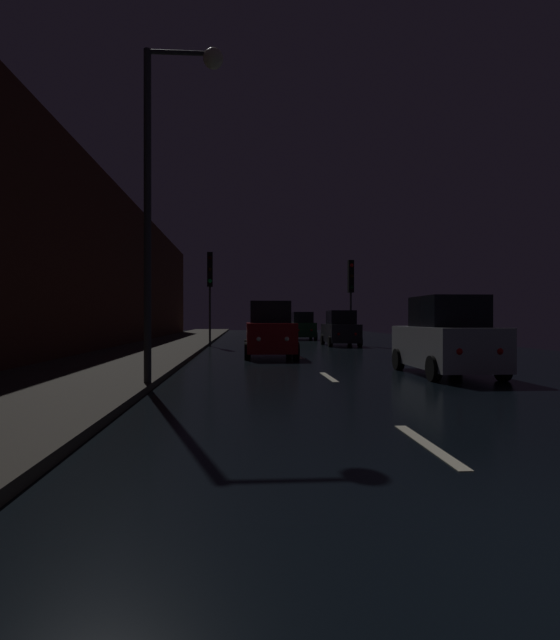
# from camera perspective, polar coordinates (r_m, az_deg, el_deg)

# --- Properties ---
(ground) EXTENTS (25.12, 84.00, 0.02)m
(ground) POSITION_cam_1_polar(r_m,az_deg,el_deg) (27.76, 0.58, -3.03)
(ground) COLOR black
(sidewalk_left) EXTENTS (4.40, 84.00, 0.15)m
(sidewalk_left) POSITION_cam_1_polar(r_m,az_deg,el_deg) (27.98, -12.54, -2.83)
(sidewalk_left) COLOR #38332B
(sidewalk_left) RESTS_ON ground
(building_facade_left) EXTENTS (0.80, 63.00, 8.30)m
(building_facade_left) POSITION_cam_1_polar(r_m,az_deg,el_deg) (25.20, -19.63, 6.12)
(building_facade_left) COLOR #472319
(building_facade_left) RESTS_ON ground
(lane_centerline) EXTENTS (0.16, 26.70, 0.01)m
(lane_centerline) POSITION_cam_1_polar(r_m,az_deg,el_deg) (20.00, 2.36, -4.21)
(lane_centerline) COLOR beige
(lane_centerline) RESTS_ON ground
(traffic_light_far_left) EXTENTS (0.33, 0.47, 5.19)m
(traffic_light_far_left) POSITION_cam_1_polar(r_m,az_deg,el_deg) (29.06, -7.66, 4.62)
(traffic_light_far_left) COLOR #38383A
(traffic_light_far_left) RESTS_ON ground
(traffic_light_far_right) EXTENTS (0.33, 0.47, 4.96)m
(traffic_light_far_right) POSITION_cam_1_polar(r_m,az_deg,el_deg) (30.90, 7.75, 4.00)
(traffic_light_far_right) COLOR #38383A
(traffic_light_far_right) RESTS_ON ground
(streetlamp_overhead) EXTENTS (1.70, 0.44, 7.37)m
(streetlamp_overhead) POSITION_cam_1_polar(r_m,az_deg,el_deg) (11.94, -12.04, 16.40)
(streetlamp_overhead) COLOR #2D2D30
(streetlamp_overhead) RESTS_ON ground
(car_approaching_headlights) EXTENTS (2.03, 4.40, 2.22)m
(car_approaching_headlights) POSITION_cam_1_polar(r_m,az_deg,el_deg) (20.95, -1.13, -1.25)
(car_approaching_headlights) COLOR maroon
(car_approaching_headlights) RESTS_ON ground
(car_parked_right_far) EXTENTS (1.82, 3.95, 1.99)m
(car_parked_right_far) POSITION_cam_1_polar(r_m,az_deg,el_deg) (29.69, 6.63, -1.05)
(car_parked_right_far) COLOR black
(car_parked_right_far) RESTS_ON ground
(car_parked_right_near) EXTENTS (1.95, 4.23, 2.13)m
(car_parked_right_near) POSITION_cam_1_polar(r_m,az_deg,el_deg) (14.82, 17.68, -1.99)
(car_parked_right_near) COLOR #A5A8AD
(car_parked_right_near) RESTS_ON ground
(car_distant_taillights) EXTENTS (1.85, 4.00, 2.02)m
(car_distant_taillights) POSITION_cam_1_polar(r_m,az_deg,el_deg) (38.45, 2.43, -0.76)
(car_distant_taillights) COLOR #0F3819
(car_distant_taillights) RESTS_ON ground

